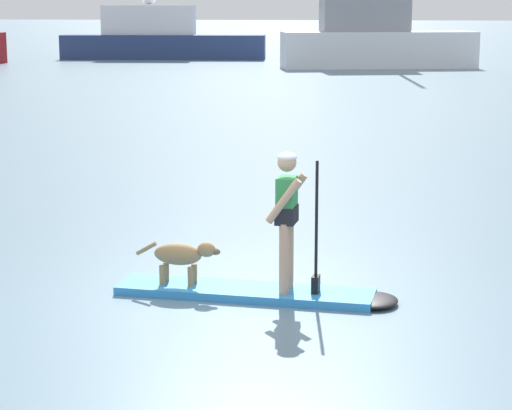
{
  "coord_description": "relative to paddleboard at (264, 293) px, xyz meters",
  "views": [
    {
      "loc": [
        1.61,
        -11.23,
        3.4
      ],
      "look_at": [
        0.0,
        1.0,
        0.9
      ],
      "focal_mm": 69.83,
      "sensor_mm": 36.0,
      "label": 1
    }
  ],
  "objects": [
    {
      "name": "paddleboard",
      "position": [
        0.0,
        0.0,
        0.0
      ],
      "size": [
        3.38,
        0.98,
        0.1
      ],
      "color": "#338CD8",
      "rests_on": "ground_plane"
    },
    {
      "name": "person_paddler",
      "position": [
        0.29,
        -0.03,
        1.0
      ],
      "size": [
        0.63,
        0.51,
        1.64
      ],
      "color": "tan",
      "rests_on": "paddleboard"
    },
    {
      "name": "moored_boat_far_port",
      "position": [
        -12.8,
        50.5,
        1.19
      ],
      "size": [
        12.83,
        4.07,
        3.96
      ],
      "color": "navy",
      "rests_on": "ground_plane"
    },
    {
      "name": "dog",
      "position": [
        -1.0,
        0.1,
        0.4
      ],
      "size": [
        1.05,
        0.28,
        0.53
      ],
      "color": "#997A51",
      "rests_on": "paddleboard"
    },
    {
      "name": "ground_plane",
      "position": [
        -0.23,
        0.02,
        -0.05
      ],
      "size": [
        400.0,
        400.0,
        0.0
      ],
      "primitive_type": "plane",
      "color": "slate"
    },
    {
      "name": "moored_boat_outer",
      "position": [
        0.65,
        43.21,
        1.61
      ],
      "size": [
        10.66,
        4.83,
        11.91
      ],
      "color": "white",
      "rests_on": "ground_plane"
    }
  ]
}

